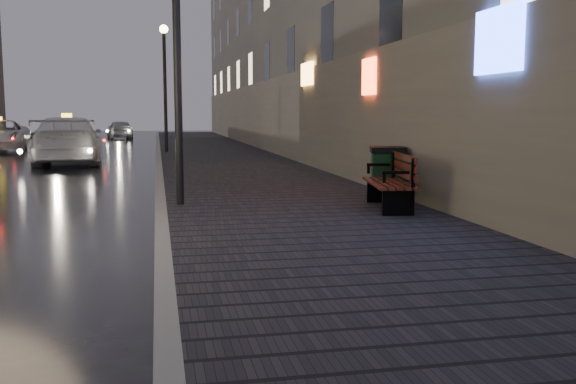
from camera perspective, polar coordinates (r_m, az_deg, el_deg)
name	(u,v)px	position (r m, az deg, el deg)	size (l,w,h in m)	color
sidewalk	(217,154)	(26.90, -6.33, 3.34)	(4.60, 58.00, 0.15)	black
curb	(158,155)	(26.79, -11.45, 3.23)	(0.20, 58.00, 0.15)	slate
building_near	(275,13)	(31.59, -1.17, 15.62)	(1.80, 50.00, 13.00)	#605B54
lamp_near	(176,16)	(11.86, -9.89, 15.12)	(0.36, 0.36, 5.28)	black
lamp_far	(165,72)	(27.78, -10.90, 10.42)	(0.36, 0.36, 5.28)	black
bench	(393,181)	(11.23, 9.35, 0.95)	(0.94, 1.94, 0.95)	black
trash_bin	(388,172)	(12.49, 8.84, 1.73)	(0.81, 0.81, 1.01)	black
taxi_mid	(68,141)	(24.06, -18.99, 4.35)	(2.30, 5.67, 1.64)	white
car_far	(120,130)	(45.36, -14.71, 5.38)	(1.53, 3.80, 1.29)	#A5A5AD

